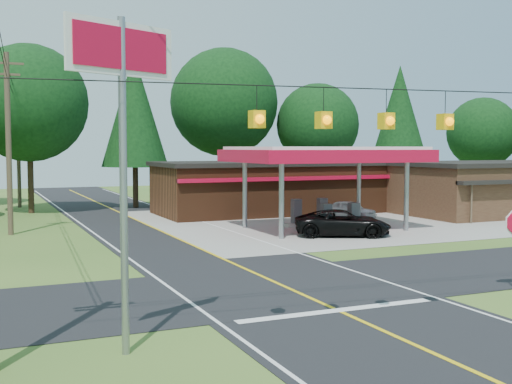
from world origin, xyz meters
name	(u,v)px	position (x,y,z in m)	size (l,w,h in m)	color
ground	(284,287)	(0.00, 0.00, 0.00)	(120.00, 120.00, 0.00)	#396021
main_highway	(284,287)	(0.00, 0.00, 0.01)	(8.00, 120.00, 0.02)	black
cross_road	(284,287)	(0.00, 0.00, 0.01)	(70.00, 7.00, 0.02)	black
lane_center_yellow	(284,286)	(0.00, 0.00, 0.03)	(0.15, 110.00, 0.00)	yellow
gas_canopy	(324,157)	(9.00, 13.00, 4.27)	(10.60, 7.40, 4.88)	gray
convenience_store	(268,187)	(10.00, 22.98, 1.92)	(16.40, 7.55, 3.80)	#502A17
utility_pole_far_left	(8,141)	(-8.00, 18.00, 5.20)	(1.80, 0.30, 10.00)	#473828
utility_pole_north	(18,148)	(-6.50, 35.00, 4.75)	(0.30, 0.30, 9.50)	#473828
overhead_beacons	(356,92)	(-1.00, -6.00, 6.21)	(17.04, 2.04, 1.03)	black
treeline_backdrop	(141,109)	(0.82, 24.01, 7.49)	(70.27, 51.59, 13.30)	#332316
suv_car	(343,223)	(8.50, 10.08, 0.72)	(5.17, 5.17, 1.44)	black
sedan_car	(350,210)	(13.26, 17.00, 0.62)	(3.67, 3.67, 1.25)	white
big_stop_sign	(122,101)	(-6.60, -5.01, 5.89)	(2.67, 1.26, 7.78)	gray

